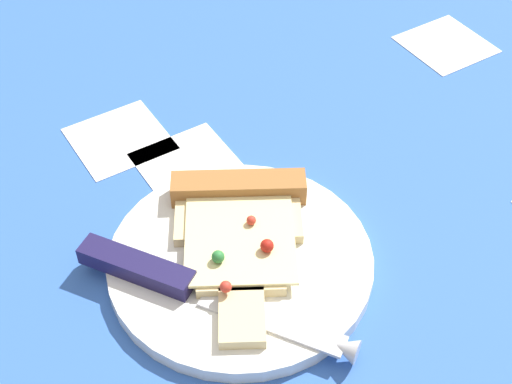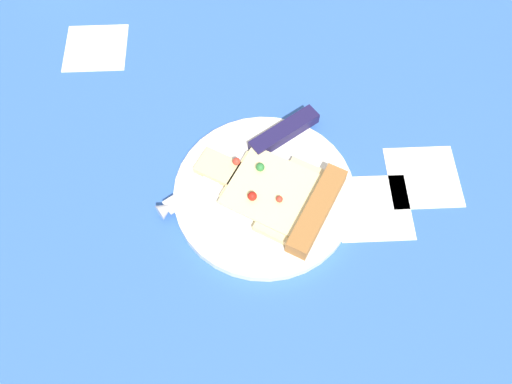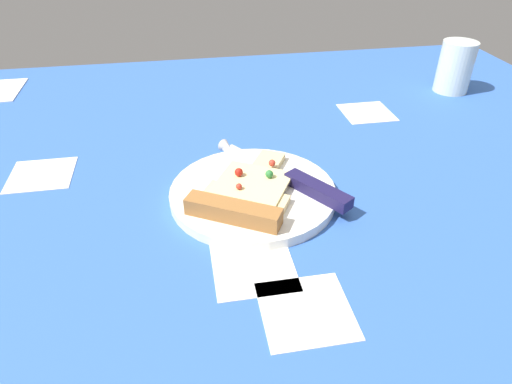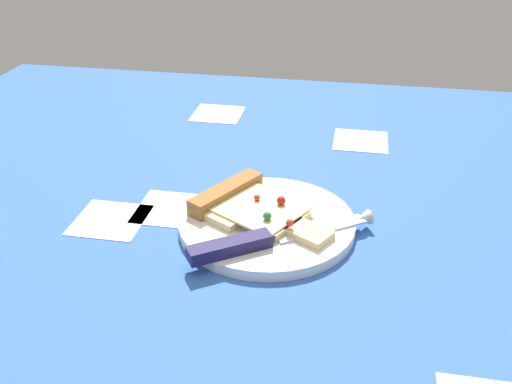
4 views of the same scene
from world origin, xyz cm
name	(u,v)px [view 4 (image 4 of 4)]	position (x,y,z in cm)	size (l,w,h in cm)	color
ground_plane	(231,257)	(0.02, 0.00, -1.50)	(130.07, 130.07, 3.00)	#3360B7
plate	(267,223)	(4.92, -3.66, 0.70)	(22.38, 22.38, 1.40)	white
pizza_slice	(251,207)	(6.22, -1.41, 2.19)	(15.45, 18.97, 2.43)	beige
knife	(266,239)	(-0.61, -4.46, 2.01)	(15.18, 21.06, 2.45)	silver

